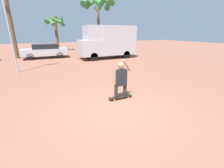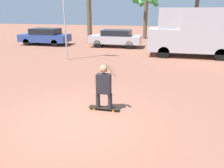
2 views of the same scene
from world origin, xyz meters
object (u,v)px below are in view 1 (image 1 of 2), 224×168
parked_car_silver (45,51)px  palm_tree_near_van (99,1)px  palm_tree_center_background (55,22)px  person_skateboarder (121,78)px  camper_van (108,41)px  palm_tree_far_left (5,0)px  flagpole (8,15)px  skateboard (120,97)px

parked_car_silver → palm_tree_near_van: (6.62, 1.18, 5.36)m
parked_car_silver → palm_tree_center_background: palm_tree_center_background is taller
person_skateboarder → parked_car_silver: (-2.30, 12.56, -0.11)m
person_skateboarder → camper_van: (3.76, 9.72, 0.85)m
parked_car_silver → palm_tree_far_left: size_ratio=0.64×
flagpole → skateboard: bearing=-58.2°
skateboard → palm_tree_far_left: (-5.05, 13.63, 5.39)m
camper_van → skateboard: bearing=-111.1°
palm_tree_center_background → palm_tree_far_left: bearing=-132.1°
palm_tree_center_background → palm_tree_near_van: bearing=-47.7°
skateboard → palm_tree_center_background: size_ratio=0.20×
parked_car_silver → palm_tree_center_background: (1.97, 6.29, 3.13)m
palm_tree_center_background → camper_van: bearing=-65.9°
camper_van → palm_tree_far_left: 10.33m
camper_van → palm_tree_near_van: palm_tree_near_van is taller
skateboard → palm_tree_near_van: (4.33, 13.74, 6.07)m
palm_tree_center_background → palm_tree_far_left: (-4.72, -5.22, 1.55)m
camper_van → parked_car_silver: camper_van is taller
palm_tree_far_left → palm_tree_center_background: bearing=47.9°
parked_car_silver → palm_tree_far_left: bearing=158.8°
palm_tree_near_van → palm_tree_far_left: bearing=-179.3°
camper_van → palm_tree_near_van: bearing=81.9°
parked_car_silver → palm_tree_near_van: 8.60m
skateboard → palm_tree_center_background: 19.24m
parked_car_silver → flagpole: flagpole is taller
skateboard → flagpole: flagpole is taller
camper_van → palm_tree_far_left: palm_tree_far_left is taller
skateboard → camper_van: size_ratio=0.17×
palm_tree_far_left → flagpole: size_ratio=1.12×
camper_van → palm_tree_far_left: size_ratio=0.84×
skateboard → parked_car_silver: parked_car_silver is taller
person_skateboarder → palm_tree_far_left: 15.24m
person_skateboarder → skateboard: bearing=0.0°
camper_van → palm_tree_near_van: 5.99m
person_skateboarder → palm_tree_near_van: palm_tree_near_van is taller
skateboard → palm_tree_center_background: palm_tree_center_background is taller
palm_tree_near_van → camper_van: bearing=-98.1°
camper_van → flagpole: bearing=-159.6°
palm_tree_center_background → parked_car_silver: bearing=-107.4°
skateboard → person_skateboarder: 0.82m
palm_tree_near_van → skateboard: bearing=-107.5°
flagpole → palm_tree_center_background: bearing=72.2°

